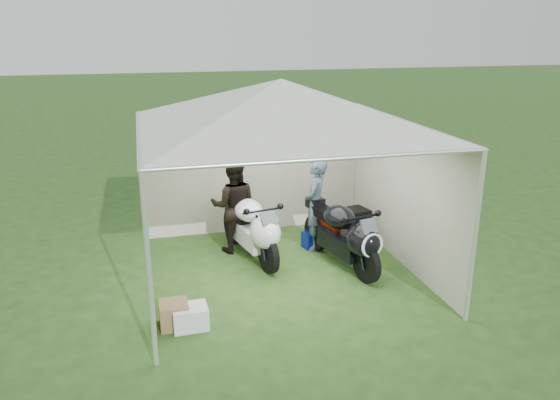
# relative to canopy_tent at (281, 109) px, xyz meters

# --- Properties ---
(ground) EXTENTS (80.00, 80.00, 0.00)m
(ground) POSITION_rel_canopy_tent_xyz_m (0.00, -0.03, -2.58)
(ground) COLOR #264618
(ground) RESTS_ON ground
(canopy_tent) EXTENTS (5.66, 5.66, 3.00)m
(canopy_tent) POSITION_rel_canopy_tent_xyz_m (0.00, 0.00, 0.00)
(canopy_tent) COLOR silver
(canopy_tent) RESTS_ON ground
(motorcycle_white) EXTENTS (0.73, 2.04, 1.01)m
(motorcycle_white) POSITION_rel_canopy_tent_xyz_m (-0.32, 0.64, -2.01)
(motorcycle_white) COLOR black
(motorcycle_white) RESTS_ON ground
(motorcycle_black) EXTENTS (0.75, 2.04, 1.01)m
(motorcycle_black) POSITION_rel_canopy_tent_xyz_m (1.03, -0.06, -2.01)
(motorcycle_black) COLOR black
(motorcycle_black) RESTS_ON ground
(paddock_stand) EXTENTS (0.43, 0.32, 0.29)m
(paddock_stand) POSITION_rel_canopy_tent_xyz_m (0.82, 0.86, -2.43)
(paddock_stand) COLOR #1323B9
(paddock_stand) RESTS_ON ground
(person_dark_jacket) EXTENTS (0.90, 0.77, 1.63)m
(person_dark_jacket) POSITION_rel_canopy_tent_xyz_m (-0.55, 1.04, -1.76)
(person_dark_jacket) COLOR black
(person_dark_jacket) RESTS_ON ground
(person_blue_jacket) EXTENTS (0.63, 0.70, 1.60)m
(person_blue_jacket) POSITION_rel_canopy_tent_xyz_m (0.82, 0.81, -1.77)
(person_blue_jacket) COLOR slate
(person_blue_jacket) RESTS_ON ground
(equipment_box) EXTENTS (0.59, 0.51, 0.52)m
(equipment_box) POSITION_rel_canopy_tent_xyz_m (1.67, 1.17, -2.32)
(equipment_box) COLOR black
(equipment_box) RESTS_ON ground
(crate_0) EXTENTS (0.45, 0.36, 0.30)m
(crate_0) POSITION_rel_canopy_tent_xyz_m (-1.54, -1.32, -2.43)
(crate_0) COLOR silver
(crate_0) RESTS_ON ground
(crate_1) EXTENTS (0.37, 0.37, 0.33)m
(crate_1) POSITION_rel_canopy_tent_xyz_m (-1.74, -1.22, -2.41)
(crate_1) COLOR brown
(crate_1) RESTS_ON ground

